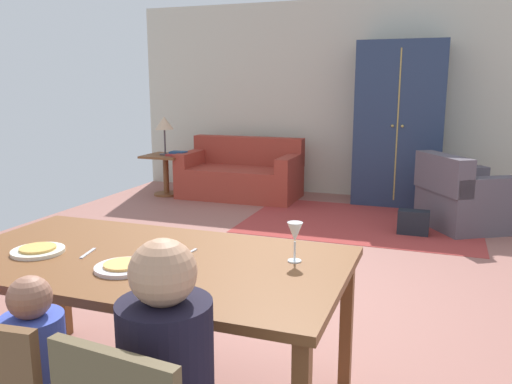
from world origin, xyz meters
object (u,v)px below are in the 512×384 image
object	(u,v)px
armoire	(399,124)
side_table	(166,169)
book_lower	(175,155)
armchair	(465,199)
handbag	(413,222)
plate_near_man	(38,251)
dining_table	(146,270)
wine_glass	(295,234)
plate_near_child	(123,268)
table_lamp	(164,124)
couch	(241,175)
book_upper	(178,152)

from	to	relation	value
armoire	side_table	bearing A→B (deg)	-170.11
side_table	book_lower	size ratio (longest dim) A/B	2.64
armchair	handbag	distance (m)	0.72
armchair	plate_near_man	bearing A→B (deg)	-116.67
armoire	book_lower	distance (m)	3.06
dining_table	wine_glass	bearing A→B (deg)	14.77
armchair	side_table	bearing A→B (deg)	173.82
plate_near_child	handbag	size ratio (longest dim) A/B	0.78
armoire	handbag	bearing A→B (deg)	-77.85
armoire	table_lamp	xyz separation A→B (m)	(-3.14, -0.55, -0.04)
dining_table	book_lower	bearing A→B (deg)	116.81
couch	armoire	distance (m)	2.24
couch	table_lamp	distance (m)	1.29
table_lamp	plate_near_child	bearing A→B (deg)	-62.55
armchair	couch	bearing A→B (deg)	166.72
plate_near_man	armoire	world-z (taller)	armoire
plate_near_man	book_lower	bearing A→B (deg)	110.63
dining_table	couch	size ratio (longest dim) A/B	1.16
plate_near_man	plate_near_child	xyz separation A→B (m)	(0.52, -0.06, 0.00)
plate_near_man	wine_glass	distance (m)	1.25
dining_table	couch	world-z (taller)	couch
wine_glass	armchair	distance (m)	3.98
armchair	armoire	bearing A→B (deg)	129.88
couch	book_upper	xyz separation A→B (m)	(-0.85, -0.24, 0.32)
armoire	couch	bearing A→B (deg)	-172.12
plate_near_man	table_lamp	bearing A→B (deg)	112.39
plate_near_man	armoire	distance (m)	5.28
side_table	book_upper	distance (m)	0.32
wine_glass	armchair	size ratio (longest dim) A/B	0.16
dining_table	couch	bearing A→B (deg)	106.04
armchair	book_lower	xyz separation A→B (m)	(-3.78, 0.38, 0.28)
dining_table	handbag	xyz separation A→B (m)	(1.05, 3.55, -0.57)
table_lamp	book_upper	xyz separation A→B (m)	(0.20, 0.02, -0.39)
wine_glass	book_lower	distance (m)	5.13
couch	armchair	distance (m)	2.99
plate_near_child	table_lamp	world-z (taller)	table_lamp
couch	armoire	world-z (taller)	armoire
wine_glass	book_lower	xyz separation A→B (m)	(-2.90, 4.22, -0.30)
wine_glass	dining_table	bearing A→B (deg)	-165.23
side_table	book_upper	bearing A→B (deg)	4.63
book_lower	book_upper	distance (m)	0.07
wine_glass	table_lamp	size ratio (longest dim) A/B	0.34
couch	book_lower	distance (m)	0.97
wine_glass	side_table	size ratio (longest dim) A/B	0.32
book_lower	table_lamp	bearing A→B (deg)	164.94
armoire	book_lower	size ratio (longest dim) A/B	9.55
plate_near_child	side_table	bearing A→B (deg)	117.45
book_upper	side_table	bearing A→B (deg)	-175.37
armchair	book_upper	size ratio (longest dim) A/B	5.37
plate_near_child	plate_near_man	bearing A→B (deg)	173.44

